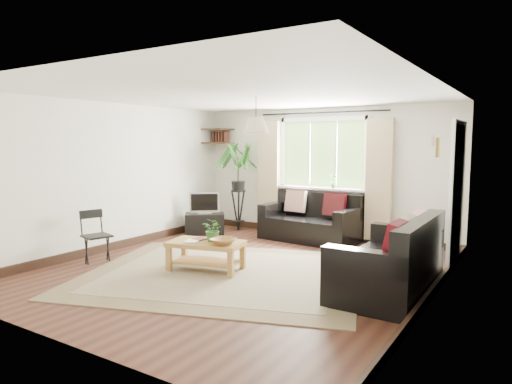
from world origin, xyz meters
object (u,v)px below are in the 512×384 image
Objects in this scene: sofa_right at (388,256)px; palm_stand at (238,187)px; folding_chair at (97,237)px; coffee_table at (206,256)px; tv_stand at (205,224)px; sofa_back at (310,218)px.

palm_stand reaches higher than sofa_right.
coffee_table is at bearing -57.48° from folding_chair.
folding_chair is at bearing -162.57° from coffee_table.
palm_stand is at bearing -120.89° from sofa_right.
palm_stand is (-1.26, 2.63, 0.67)m from coffee_table.
sofa_right is 2.46× the size of tv_stand.
sofa_back is at bearing -23.29° from tv_stand.
palm_stand is 3.20m from folding_chair.
coffee_table is at bearing -92.66° from sofa_back.
sofa_back is 0.98× the size of palm_stand.
palm_stand is (-1.61, 0.09, 0.48)m from sofa_back.
sofa_right is at bearing 10.57° from coffee_table.
coffee_table is 1.71m from folding_chair.
tv_stand is 2.52m from folding_chair.
sofa_back is 1.71× the size of coffee_table.
tv_stand is (-3.99, 1.57, -0.23)m from sofa_right.
coffee_table is 2.99m from palm_stand.
sofa_back is 2.33× the size of tv_stand.
palm_stand is (-3.63, 2.19, 0.45)m from sofa_right.
tv_stand is at bearing -120.24° from palm_stand.
sofa_right reaches higher than coffee_table.
tv_stand is (-1.98, -0.53, -0.21)m from sofa_back.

